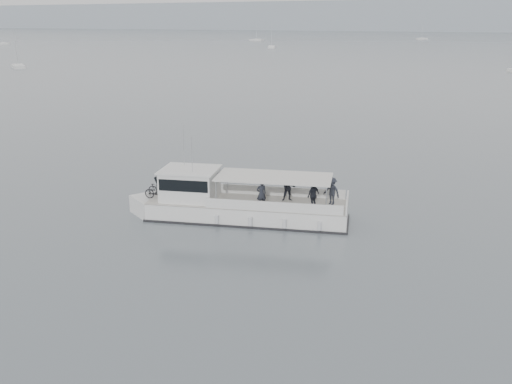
% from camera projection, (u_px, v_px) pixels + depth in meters
% --- Properties ---
extents(ground, '(1400.00, 1400.00, 0.00)m').
position_uv_depth(ground, '(205.00, 229.00, 29.36)').
color(ground, '#576066').
rests_on(ground, ground).
extents(tour_boat, '(12.09, 5.84, 5.10)m').
position_uv_depth(tour_boat, '(228.00, 203.00, 30.78)').
color(tour_boat, white).
rests_on(tour_boat, ground).
extents(moored_fleet, '(397.90, 335.08, 9.25)m').
position_uv_depth(moored_fleet, '(466.00, 52.00, 186.93)').
color(moored_fleet, white).
rests_on(moored_fleet, ground).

